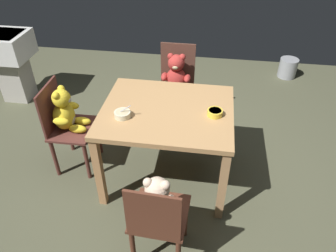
# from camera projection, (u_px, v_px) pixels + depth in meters

# --- Properties ---
(ground_plane) EXTENTS (5.20, 5.20, 0.04)m
(ground_plane) POSITION_uv_depth(u_px,v_px,m) (167.00, 176.00, 3.04)
(ground_plane) COLOR #4D4E38
(dining_table) EXTENTS (1.06, 0.89, 0.74)m
(dining_table) POSITION_uv_depth(u_px,v_px,m) (167.00, 119.00, 2.64)
(dining_table) COLOR tan
(dining_table) RESTS_ON ground_plane
(teddy_chair_far_center) EXTENTS (0.40, 0.41, 0.89)m
(teddy_chair_far_center) POSITION_uv_depth(u_px,v_px,m) (176.00, 79.00, 3.35)
(teddy_chair_far_center) COLOR #523127
(teddy_chair_far_center) RESTS_ON ground_plane
(teddy_chair_near_front) EXTENTS (0.39, 0.40, 0.82)m
(teddy_chair_near_front) POSITION_uv_depth(u_px,v_px,m) (158.00, 208.00, 2.05)
(teddy_chair_near_front) COLOR #572E1F
(teddy_chair_near_front) RESTS_ON ground_plane
(teddy_chair_near_left) EXTENTS (0.37, 0.42, 0.85)m
(teddy_chair_near_left) POSITION_uv_depth(u_px,v_px,m) (66.00, 117.00, 2.83)
(teddy_chair_near_left) COLOR #562B25
(teddy_chair_near_left) RESTS_ON ground_plane
(porridge_bowl_yellow_near_right) EXTENTS (0.12, 0.12, 0.05)m
(porridge_bowl_yellow_near_right) POSITION_uv_depth(u_px,v_px,m) (215.00, 113.00, 2.50)
(porridge_bowl_yellow_near_right) COLOR yellow
(porridge_bowl_yellow_near_right) RESTS_ON dining_table
(porridge_bowl_cream_near_left) EXTENTS (0.14, 0.13, 0.11)m
(porridge_bowl_cream_near_left) POSITION_uv_depth(u_px,v_px,m) (122.00, 114.00, 2.48)
(porridge_bowl_cream_near_left) COLOR beige
(porridge_bowl_cream_near_left) RESTS_ON dining_table
(sink_basin) EXTENTS (0.51, 0.47, 0.84)m
(sink_basin) POSITION_uv_depth(u_px,v_px,m) (9.00, 57.00, 3.78)
(sink_basin) COLOR #B7B2A8
(sink_basin) RESTS_ON ground_plane
(metal_pail) EXTENTS (0.25, 0.25, 0.26)m
(metal_pail) POSITION_uv_depth(u_px,v_px,m) (288.00, 68.00, 4.48)
(metal_pail) COLOR #93969B
(metal_pail) RESTS_ON ground_plane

